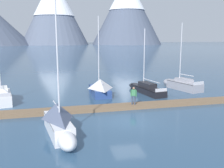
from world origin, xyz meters
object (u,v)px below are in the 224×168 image
sailboat_mid_dock_port (99,87)px  sailboat_far_berth (181,84)px  sailboat_second_berth (59,121)px  sailboat_nearest_berth (1,96)px  sailboat_mid_dock_starboard (145,88)px  person_on_dock (134,95)px

sailboat_mid_dock_port → sailboat_far_berth: bearing=5.5°
sailboat_second_berth → sailboat_nearest_berth: bearing=118.3°
sailboat_nearest_berth → sailboat_far_berth: size_ratio=1.11×
sailboat_mid_dock_starboard → person_on_dock: bearing=-118.4°
sailboat_second_berth → person_on_dock: (7.00, 5.77, 0.26)m
sailboat_mid_dock_starboard → person_on_dock: size_ratio=4.52×
sailboat_second_berth → sailboat_mid_dock_starboard: sailboat_second_berth is taller
sailboat_mid_dock_port → sailboat_far_berth: (10.90, 1.04, -0.26)m
sailboat_nearest_berth → sailboat_far_berth: sailboat_nearest_berth is taller
sailboat_nearest_berth → sailboat_mid_dock_starboard: bearing=4.8°
person_on_dock → sailboat_far_berth: bearing=40.5°
sailboat_mid_dock_starboard → sailboat_second_berth: bearing=-130.8°
sailboat_mid_dock_starboard → sailboat_far_berth: size_ratio=0.91×
sailboat_nearest_berth → sailboat_second_berth: 12.15m
sailboat_nearest_berth → sailboat_mid_dock_starboard: (16.16, 1.37, -0.17)m
person_on_dock → sailboat_second_berth: bearing=-140.5°
sailboat_second_berth → sailboat_far_berth: bearing=40.1°
sailboat_nearest_berth → sailboat_mid_dock_port: size_ratio=1.04×
sailboat_far_berth → person_on_dock: (-8.66, -7.41, 0.64)m
sailboat_mid_dock_port → person_on_dock: size_ratio=5.32×
sailboat_nearest_berth → sailboat_mid_dock_port: 10.61m
sailboat_nearest_berth → sailboat_second_berth: size_ratio=1.01×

